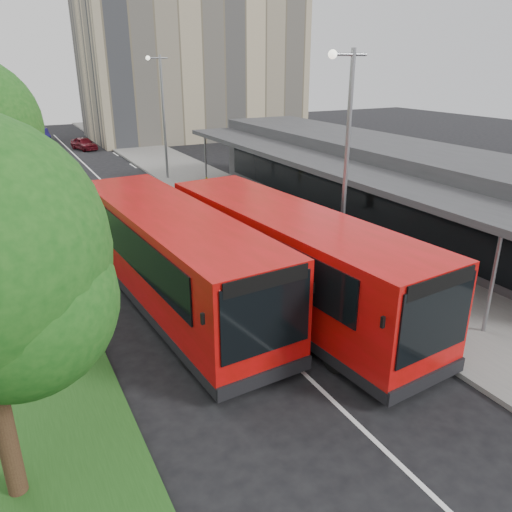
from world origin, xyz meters
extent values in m
plane|color=black|center=(0.00, 0.00, 0.00)|extent=(120.00, 120.00, 0.00)
cube|color=slate|center=(6.00, 20.00, 0.07)|extent=(5.00, 80.00, 0.15)
cube|color=silver|center=(0.00, 15.00, 0.01)|extent=(0.12, 70.00, 0.01)
cube|color=silver|center=(3.30, -2.00, 0.01)|extent=(0.12, 2.00, 0.01)
cube|color=silver|center=(3.30, 4.00, 0.01)|extent=(0.12, 2.00, 0.01)
cube|color=silver|center=(3.30, 10.00, 0.01)|extent=(0.12, 2.00, 0.01)
cube|color=silver|center=(3.30, 16.00, 0.01)|extent=(0.12, 2.00, 0.01)
cube|color=silver|center=(3.30, 22.00, 0.01)|extent=(0.12, 2.00, 0.01)
cube|color=silver|center=(3.30, 28.00, 0.01)|extent=(0.12, 2.00, 0.01)
cube|color=silver|center=(3.30, 34.00, 0.01)|extent=(0.12, 2.00, 0.01)
cube|color=silver|center=(3.30, 40.00, 0.01)|extent=(0.12, 2.00, 0.01)
cube|color=silver|center=(3.30, 46.00, 0.01)|extent=(0.12, 2.00, 0.01)
cube|color=tan|center=(14.00, 42.00, 9.00)|extent=(22.00, 12.00, 18.00)
cube|color=#313134|center=(11.00, 8.00, 2.00)|extent=(5.00, 26.00, 4.00)
cube|color=black|center=(8.48, 8.00, 1.60)|extent=(0.06, 24.00, 2.20)
cube|color=#313134|center=(7.20, 8.00, 3.30)|extent=(2.80, 26.00, 0.25)
cylinder|color=gray|center=(5.90, -3.00, 1.65)|extent=(0.12, 0.12, 3.30)
cylinder|color=gray|center=(5.90, 19.00, 1.65)|extent=(0.12, 0.12, 3.30)
cylinder|color=#371F16|center=(-7.00, -3.00, 1.76)|extent=(0.36, 0.36, 3.52)
sphere|color=#154913|center=(-6.40, -3.40, 4.16)|extent=(3.20, 3.20, 3.20)
cylinder|color=gray|center=(4.20, 2.00, 4.15)|extent=(0.16, 0.16, 8.00)
cylinder|color=gray|center=(4.00, 2.00, 7.95)|extent=(1.40, 0.10, 0.10)
sphere|color=silver|center=(3.40, 2.00, 7.95)|extent=(0.28, 0.28, 0.28)
cylinder|color=gray|center=(4.20, 22.00, 4.15)|extent=(0.16, 0.16, 8.00)
cylinder|color=gray|center=(4.00, 22.00, 7.95)|extent=(1.40, 0.10, 0.10)
sphere|color=silver|center=(3.40, 22.00, 7.95)|extent=(0.28, 0.28, 0.28)
cube|color=red|center=(1.64, 1.39, 1.84)|extent=(3.77, 11.74, 2.91)
cube|color=black|center=(1.64, 1.39, 0.42)|extent=(3.79, 11.76, 0.33)
cube|color=black|center=(2.15, -4.38, 2.14)|extent=(2.47, 0.27, 1.92)
cube|color=black|center=(1.12, 7.16, 2.31)|extent=(2.41, 0.27, 1.43)
cube|color=black|center=(0.22, 1.59, 2.36)|extent=(0.94, 9.86, 1.32)
cube|color=black|center=(2.99, 1.84, 2.36)|extent=(0.94, 9.86, 1.32)
cube|color=black|center=(2.16, -4.39, 0.44)|extent=(2.74, 0.33, 0.38)
cube|color=black|center=(2.16, -4.39, 3.08)|extent=(2.30, 0.25, 0.38)
cube|color=black|center=(0.60, -4.27, 2.42)|extent=(0.09, 0.09, 0.27)
cube|color=black|center=(3.67, -4.00, 2.42)|extent=(0.09, 0.09, 0.27)
cylinder|color=black|center=(0.82, -2.43, 0.49)|extent=(0.42, 1.01, 0.99)
cylinder|color=black|center=(3.12, -2.23, 0.49)|extent=(0.42, 1.01, 0.99)
cylinder|color=black|center=(0.15, 5.01, 0.49)|extent=(0.42, 1.01, 0.99)
cylinder|color=black|center=(2.45, 5.22, 0.49)|extent=(0.42, 1.01, 0.99)
cube|color=red|center=(-1.68, 3.35, 1.84)|extent=(3.52, 11.69, 2.91)
cube|color=black|center=(-1.68, 3.35, 0.42)|extent=(3.54, 11.71, 0.33)
cube|color=black|center=(-1.29, -2.43, 2.14)|extent=(2.47, 0.22, 1.92)
cube|color=black|center=(-2.07, 9.12, 2.31)|extent=(2.41, 0.21, 1.43)
cube|color=black|center=(-3.09, 3.58, 2.36)|extent=(0.71, 9.86, 1.32)
cube|color=black|center=(-0.31, 3.77, 2.36)|extent=(0.71, 9.86, 1.32)
cube|color=black|center=(-1.29, -2.44, 0.44)|extent=(2.74, 0.26, 0.38)
cube|color=black|center=(-1.29, -2.44, 3.07)|extent=(2.30, 0.20, 0.38)
cube|color=black|center=(-2.84, -2.29, 2.42)|extent=(0.09, 0.09, 0.27)
cube|color=black|center=(0.23, -2.08, 2.42)|extent=(0.09, 0.09, 0.27)
cylinder|color=black|center=(-2.58, -0.46, 0.49)|extent=(0.40, 1.01, 0.99)
cylinder|color=black|center=(-0.28, -0.30, 0.49)|extent=(0.40, 1.01, 0.99)
cylinder|color=black|center=(-3.08, 6.99, 0.49)|extent=(0.40, 1.01, 0.99)
cylinder|color=black|center=(-0.78, 7.15, 0.49)|extent=(0.40, 1.01, 0.99)
cylinder|color=#3C2918|center=(5.09, 9.44, 0.54)|extent=(0.52, 0.52, 0.79)
cylinder|color=yellow|center=(5.05, 16.85, 0.61)|extent=(0.17, 0.17, 0.92)
imported|color=#530B14|center=(1.28, 37.82, 0.58)|extent=(2.27, 3.66, 1.16)
imported|color=navy|center=(-1.66, 45.39, 0.64)|extent=(1.48, 3.91, 1.27)
camera|label=1|loc=(-6.33, -11.53, 7.75)|focal=35.00mm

